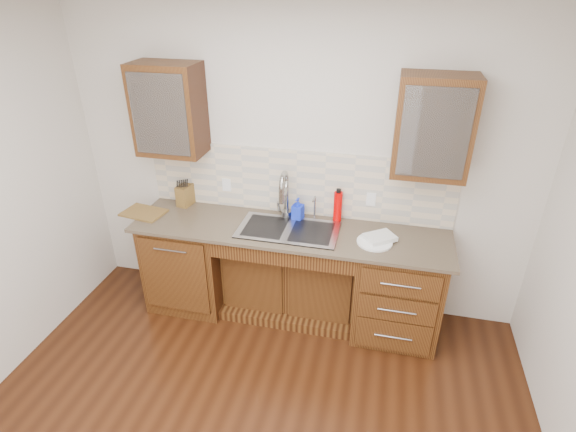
% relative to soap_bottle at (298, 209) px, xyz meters
% --- Properties ---
extents(wall_back, '(4.00, 0.10, 2.70)m').
position_rel_soap_bottle_xyz_m(wall_back, '(-0.04, 0.18, 0.34)').
color(wall_back, beige).
rests_on(wall_back, ground).
extents(base_cabinet_left, '(0.70, 0.62, 0.88)m').
position_rel_soap_bottle_xyz_m(base_cabinet_left, '(-0.99, -0.18, -0.57)').
color(base_cabinet_left, '#593014').
rests_on(base_cabinet_left, ground).
extents(base_cabinet_center, '(1.20, 0.44, 0.70)m').
position_rel_soap_bottle_xyz_m(base_cabinet_center, '(-0.04, -0.09, -0.66)').
color(base_cabinet_center, '#593014').
rests_on(base_cabinet_center, ground).
extents(base_cabinet_right, '(0.70, 0.62, 0.88)m').
position_rel_soap_bottle_xyz_m(base_cabinet_right, '(0.91, -0.18, -0.57)').
color(base_cabinet_right, '#593014').
rests_on(base_cabinet_right, ground).
extents(countertop, '(2.70, 0.65, 0.03)m').
position_rel_soap_bottle_xyz_m(countertop, '(-0.04, -0.19, -0.12)').
color(countertop, '#84705B').
rests_on(countertop, base_cabinet_left).
extents(backsplash, '(2.70, 0.02, 0.59)m').
position_rel_soap_bottle_xyz_m(backsplash, '(-0.04, 0.12, 0.19)').
color(backsplash, beige).
rests_on(backsplash, wall_back).
extents(sink, '(0.84, 0.46, 0.19)m').
position_rel_soap_bottle_xyz_m(sink, '(-0.04, -0.21, -0.19)').
color(sink, '#9E9EA5').
rests_on(sink, countertop).
extents(faucet, '(0.04, 0.04, 0.40)m').
position_rel_soap_bottle_xyz_m(faucet, '(-0.11, 0.02, 0.10)').
color(faucet, '#999993').
rests_on(faucet, countertop).
extents(filter_tap, '(0.02, 0.02, 0.24)m').
position_rel_soap_bottle_xyz_m(filter_tap, '(0.14, 0.03, 0.02)').
color(filter_tap, '#999993').
rests_on(filter_tap, countertop).
extents(upper_cabinet_left, '(0.55, 0.34, 0.75)m').
position_rel_soap_bottle_xyz_m(upper_cabinet_left, '(-1.09, -0.04, 0.81)').
color(upper_cabinet_left, '#593014').
rests_on(upper_cabinet_left, wall_back).
extents(upper_cabinet_right, '(0.55, 0.34, 0.75)m').
position_rel_soap_bottle_xyz_m(upper_cabinet_right, '(1.01, -0.04, 0.81)').
color(upper_cabinet_right, '#593014').
rests_on(upper_cabinet_right, wall_back).
extents(outlet_left, '(0.08, 0.01, 0.12)m').
position_rel_soap_bottle_xyz_m(outlet_left, '(-0.69, 0.11, 0.11)').
color(outlet_left, white).
rests_on(outlet_left, backsplash).
extents(outlet_right, '(0.08, 0.01, 0.12)m').
position_rel_soap_bottle_xyz_m(outlet_right, '(0.61, 0.11, 0.11)').
color(outlet_right, white).
rests_on(outlet_right, backsplash).
extents(soap_bottle, '(0.11, 0.11, 0.20)m').
position_rel_soap_bottle_xyz_m(soap_bottle, '(0.00, 0.00, 0.00)').
color(soap_bottle, '#1732E2').
rests_on(soap_bottle, countertop).
extents(water_bottle, '(0.09, 0.09, 0.27)m').
position_rel_soap_bottle_xyz_m(water_bottle, '(0.34, 0.05, 0.04)').
color(water_bottle, '#E30000').
rests_on(water_bottle, countertop).
extents(plate, '(0.33, 0.33, 0.02)m').
position_rel_soap_bottle_xyz_m(plate, '(0.68, -0.25, -0.09)').
color(plate, white).
rests_on(plate, countertop).
extents(dish_towel, '(0.29, 0.27, 0.04)m').
position_rel_soap_bottle_xyz_m(dish_towel, '(0.72, -0.21, -0.07)').
color(dish_towel, white).
rests_on(dish_towel, plate).
extents(knife_block, '(0.14, 0.19, 0.19)m').
position_rel_soap_bottle_xyz_m(knife_block, '(-1.08, 0.05, -0.00)').
color(knife_block, '#926948').
rests_on(knife_block, countertop).
extents(cutting_board, '(0.40, 0.31, 0.02)m').
position_rel_soap_bottle_xyz_m(cutting_board, '(-1.37, -0.22, -0.09)').
color(cutting_board, '#936226').
rests_on(cutting_board, countertop).
extents(cup_left_a, '(0.17, 0.17, 0.10)m').
position_rel_soap_bottle_xyz_m(cup_left_a, '(-1.17, -0.04, 0.77)').
color(cup_left_a, white).
rests_on(cup_left_a, upper_cabinet_left).
extents(cup_left_b, '(0.10, 0.10, 0.08)m').
position_rel_soap_bottle_xyz_m(cup_left_b, '(-0.98, -0.04, 0.76)').
color(cup_left_b, white).
rests_on(cup_left_b, upper_cabinet_left).
extents(cup_right_a, '(0.14, 0.14, 0.09)m').
position_rel_soap_bottle_xyz_m(cup_right_a, '(0.89, -0.04, 0.76)').
color(cup_right_a, white).
rests_on(cup_right_a, upper_cabinet_right).
extents(cup_right_b, '(0.13, 0.13, 0.09)m').
position_rel_soap_bottle_xyz_m(cup_right_b, '(1.08, -0.04, 0.76)').
color(cup_right_b, white).
rests_on(cup_right_b, upper_cabinet_right).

